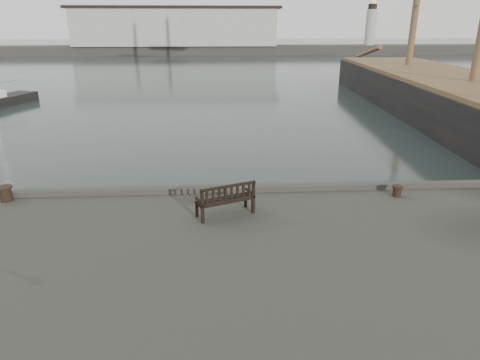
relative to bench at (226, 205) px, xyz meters
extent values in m
plane|color=black|center=(-0.83, 2.02, -1.88)|extent=(400.00, 400.00, 0.00)
cube|color=#383530|center=(-0.83, 94.02, -0.88)|extent=(140.00, 8.00, 2.00)
cube|color=#AFAEA2|center=(-8.83, 94.02, 4.12)|extent=(46.00, 9.00, 8.00)
cube|color=black|center=(-8.83, 94.02, 8.42)|extent=(48.00, 9.50, 0.60)
cylinder|color=#AFAEA2|center=(37.17, 94.02, 4.12)|extent=(2.40, 2.40, 8.00)
sphere|color=silver|center=(37.17, 94.02, 9.52)|extent=(1.61, 1.61, 1.61)
cube|color=black|center=(-0.01, 0.03, 0.16)|extent=(1.81, 1.19, 0.04)
cube|color=black|center=(0.08, -0.21, 0.41)|extent=(1.62, 0.71, 0.52)
cube|color=black|center=(-0.01, 0.03, -0.08)|extent=(1.68, 1.07, 0.47)
cylinder|color=black|center=(-6.99, 1.52, -0.07)|extent=(0.59, 0.59, 0.48)
cylinder|color=black|center=(5.67, 1.13, -0.13)|extent=(0.44, 0.44, 0.36)
cube|color=black|center=(18.33, 18.56, -1.42)|extent=(12.07, 46.12, 4.56)
cube|color=brown|center=(18.33, 18.56, 1.01)|extent=(11.56, 45.18, 0.30)
camera|label=1|loc=(-0.27, -11.57, 5.04)|focal=32.00mm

